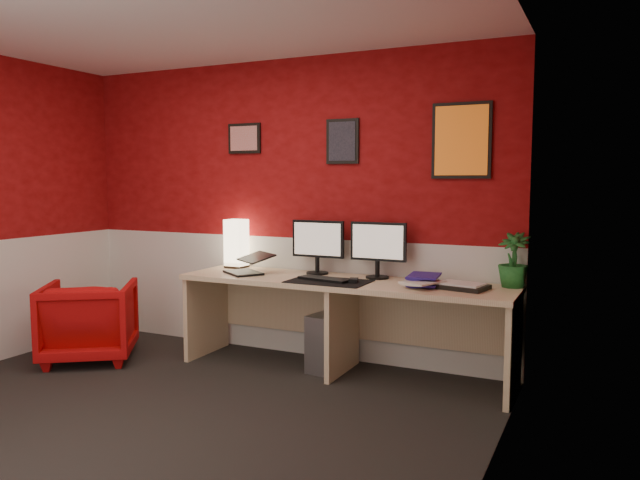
{
  "coord_description": "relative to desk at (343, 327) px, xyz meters",
  "views": [
    {
      "loc": [
        2.52,
        -2.83,
        1.49
      ],
      "look_at": [
        0.6,
        1.21,
        1.05
      ],
      "focal_mm": 34.31,
      "sensor_mm": 36.0,
      "label": 1
    }
  ],
  "objects": [
    {
      "name": "ground",
      "position": [
        -0.7,
        -1.41,
        -0.36
      ],
      "size": [
        4.0,
        3.5,
        0.01
      ],
      "primitive_type": "cube",
      "color": "black",
      "rests_on": "ground"
    },
    {
      "name": "ceiling",
      "position": [
        -0.7,
        -1.41,
        2.13
      ],
      "size": [
        4.0,
        3.5,
        0.01
      ],
      "primitive_type": "cube",
      "color": "white",
      "rests_on": "ground"
    },
    {
      "name": "wall_back",
      "position": [
        -0.7,
        0.34,
        0.89
      ],
      "size": [
        4.0,
        0.01,
        2.5
      ],
      "primitive_type": "cube",
      "color": "maroon",
      "rests_on": "ground"
    },
    {
      "name": "wall_right",
      "position": [
        1.3,
        -1.41,
        0.89
      ],
      "size": [
        0.01,
        3.5,
        2.5
      ],
      "primitive_type": "cube",
      "color": "maroon",
      "rests_on": "ground"
    },
    {
      "name": "wainscot_back",
      "position": [
        -0.7,
        0.34,
        0.14
      ],
      "size": [
        4.0,
        0.01,
        1.0
      ],
      "primitive_type": "cube",
      "color": "silver",
      "rests_on": "ground"
    },
    {
      "name": "wainscot_right",
      "position": [
        1.3,
        -1.41,
        0.14
      ],
      "size": [
        0.01,
        3.5,
        1.0
      ],
      "primitive_type": "cube",
      "color": "silver",
      "rests_on": "ground"
    },
    {
      "name": "desk",
      "position": [
        0.0,
        0.0,
        0.0
      ],
      "size": [
        2.6,
        0.65,
        0.73
      ],
      "primitive_type": "cube",
      "color": "#CFAF85",
      "rests_on": "ground"
    },
    {
      "name": "shoji_lamp",
      "position": [
        -1.1,
        0.21,
        0.56
      ],
      "size": [
        0.16,
        0.16,
        0.4
      ],
      "primitive_type": "cube",
      "color": "#FFE5B2",
      "rests_on": "desk"
    },
    {
      "name": "laptop",
      "position": [
        -0.85,
        -0.07,
        0.47
      ],
      "size": [
        0.4,
        0.38,
        0.22
      ],
      "primitive_type": "cube",
      "rotation": [
        0.0,
        0.0,
        -0.61
      ],
      "color": "black",
      "rests_on": "desk"
    },
    {
      "name": "monitor_left",
      "position": [
        -0.3,
        0.18,
        0.66
      ],
      "size": [
        0.45,
        0.06,
        0.58
      ],
      "primitive_type": "cube",
      "color": "black",
      "rests_on": "desk"
    },
    {
      "name": "monitor_right",
      "position": [
        0.21,
        0.19,
        0.66
      ],
      "size": [
        0.45,
        0.06,
        0.58
      ],
      "primitive_type": "cube",
      "color": "black",
      "rests_on": "desk"
    },
    {
      "name": "desk_mat",
      "position": [
        -0.06,
        -0.12,
        0.37
      ],
      "size": [
        0.6,
        0.38,
        0.01
      ],
      "primitive_type": "cube",
      "color": "black",
      "rests_on": "desk"
    },
    {
      "name": "keyboard",
      "position": [
        -0.1,
        -0.1,
        0.38
      ],
      "size": [
        0.44,
        0.22,
        0.02
      ],
      "primitive_type": "cube",
      "rotation": [
        0.0,
        0.0,
        -0.21
      ],
      "color": "black",
      "rests_on": "desk_mat"
    },
    {
      "name": "mouse",
      "position": [
        0.13,
        -0.11,
        0.39
      ],
      "size": [
        0.08,
        0.11,
        0.03
      ],
      "primitive_type": "cube",
      "rotation": [
        0.0,
        0.0,
        0.26
      ],
      "color": "black",
      "rests_on": "desk_mat"
    },
    {
      "name": "book_bottom",
      "position": [
        0.54,
        0.02,
        0.38
      ],
      "size": [
        0.22,
        0.3,
        0.03
      ],
      "primitive_type": "imported",
      "rotation": [
        0.0,
        0.0,
        -0.02
      ],
      "color": "navy",
      "rests_on": "desk"
    },
    {
      "name": "book_middle",
      "position": [
        0.55,
        -0.04,
        0.4
      ],
      "size": [
        0.31,
        0.35,
        0.02
      ],
      "primitive_type": "imported",
      "rotation": [
        0.0,
        0.0,
        -0.39
      ],
      "color": "silver",
      "rests_on": "book_bottom"
    },
    {
      "name": "book_top",
      "position": [
        0.51,
        0.03,
        0.43
      ],
      "size": [
        0.25,
        0.32,
        0.03
      ],
      "primitive_type": "imported",
      "rotation": [
        0.0,
        0.0,
        0.11
      ],
      "color": "navy",
      "rests_on": "book_middle"
    },
    {
      "name": "zen_tray",
      "position": [
        0.9,
        0.01,
        0.38
      ],
      "size": [
        0.39,
        0.31,
        0.03
      ],
      "primitive_type": "cube",
      "rotation": [
        0.0,
        0.0,
        -0.2
      ],
      "color": "black",
      "rests_on": "desk"
    },
    {
      "name": "potted_plant",
      "position": [
        1.22,
        0.23,
        0.56
      ],
      "size": [
        0.26,
        0.26,
        0.39
      ],
      "primitive_type": "imported",
      "rotation": [
        0.0,
        0.0,
        -0.21
      ],
      "color": "#19591E",
      "rests_on": "desk"
    },
    {
      "name": "pc_tower",
      "position": [
        -0.13,
        0.07,
        -0.14
      ],
      "size": [
        0.27,
        0.48,
        0.45
      ],
      "primitive_type": "cube",
      "rotation": [
        0.0,
        0.0,
        -0.15
      ],
      "color": "#99999E",
      "rests_on": "ground"
    },
    {
      "name": "armchair",
      "position": [
        -2.04,
        -0.57,
        -0.04
      ],
      "size": [
        0.98,
        0.99,
        0.65
      ],
      "primitive_type": "imported",
      "rotation": [
        0.0,
        0.0,
        3.74
      ],
      "color": "#BA0A0B",
      "rests_on": "ground"
    },
    {
      "name": "art_left",
      "position": [
        -1.08,
        0.33,
        1.49
      ],
      "size": [
        0.32,
        0.02,
        0.26
      ],
      "primitive_type": "cube",
      "color": "red",
      "rests_on": "wall_back"
    },
    {
      "name": "art_center",
      "position": [
        -0.15,
        0.33,
        1.44
      ],
      "size": [
        0.28,
        0.02,
        0.36
      ],
      "primitive_type": "cube",
      "color": "black",
      "rests_on": "wall_back"
    },
    {
      "name": "art_right",
      "position": [
        0.81,
        0.33,
        1.42
      ],
      "size": [
        0.44,
        0.02,
        0.56
      ],
      "primitive_type": "cube",
      "color": "orange",
      "rests_on": "wall_back"
    }
  ]
}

